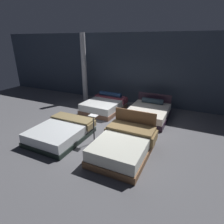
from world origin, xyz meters
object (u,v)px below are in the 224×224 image
(bed_1, at_px, (124,145))
(bed_3, at_px, (148,113))
(bed_0, at_px, (61,132))
(price_sign, at_px, (94,132))
(support_pillar, at_px, (84,68))
(bed_2, at_px, (104,105))

(bed_1, distance_m, bed_3, 2.88)
(bed_1, relative_size, bed_3, 1.01)
(bed_0, relative_size, price_sign, 2.09)
(support_pillar, bearing_deg, bed_0, -67.55)
(bed_2, xyz_separation_m, support_pillar, (-1.78, 1.10, 1.48))
(bed_3, xyz_separation_m, price_sign, (-1.07, -2.71, 0.11))
(bed_2, xyz_separation_m, price_sign, (1.06, -2.72, 0.10))
(price_sign, bearing_deg, support_pillar, 126.61)
(bed_2, relative_size, support_pillar, 0.58)
(bed_1, distance_m, bed_2, 3.61)
(bed_3, distance_m, support_pillar, 4.33)
(bed_0, height_order, bed_3, bed_3)
(bed_3, relative_size, price_sign, 2.10)
(bed_3, height_order, support_pillar, support_pillar)
(bed_0, relative_size, bed_1, 0.98)
(support_pillar, bearing_deg, bed_2, -31.80)
(bed_2, height_order, price_sign, price_sign)
(bed_0, distance_m, support_pillar, 4.64)
(bed_1, bearing_deg, bed_2, 127.11)
(bed_0, distance_m, bed_3, 3.70)
(bed_2, distance_m, bed_3, 2.13)
(bed_0, height_order, bed_1, bed_1)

